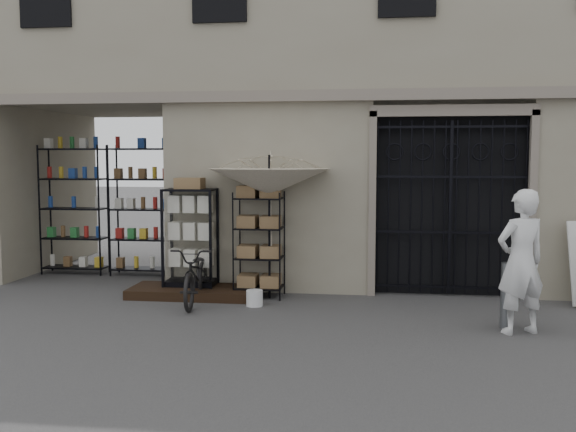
# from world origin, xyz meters

# --- Properties ---
(ground) EXTENTS (80.00, 80.00, 0.00)m
(ground) POSITION_xyz_m (0.00, 0.00, 0.00)
(ground) COLOR black
(ground) RESTS_ON ground
(main_building) EXTENTS (14.00, 4.00, 9.00)m
(main_building) POSITION_xyz_m (0.00, 4.00, 4.50)
(main_building) COLOR gray
(main_building) RESTS_ON ground
(shop_recess) EXTENTS (3.00, 1.70, 3.00)m
(shop_recess) POSITION_xyz_m (-4.50, 2.80, 1.50)
(shop_recess) COLOR black
(shop_recess) RESTS_ON ground
(shop_shelving) EXTENTS (2.70, 0.50, 2.50)m
(shop_shelving) POSITION_xyz_m (-4.55, 3.30, 1.25)
(shop_shelving) COLOR black
(shop_shelving) RESTS_ON ground
(iron_gate) EXTENTS (2.50, 0.21, 3.00)m
(iron_gate) POSITION_xyz_m (1.75, 2.28, 1.50)
(iron_gate) COLOR black
(iron_gate) RESTS_ON ground
(step_platform) EXTENTS (2.00, 0.90, 0.15)m
(step_platform) POSITION_xyz_m (-2.40, 1.55, 0.07)
(step_platform) COLOR black
(step_platform) RESTS_ON ground
(display_cabinet) EXTENTS (0.92, 0.75, 1.73)m
(display_cabinet) POSITION_xyz_m (-2.47, 1.72, 0.87)
(display_cabinet) COLOR black
(display_cabinet) RESTS_ON step_platform
(wire_rack) EXTENTS (0.80, 0.61, 1.71)m
(wire_rack) POSITION_xyz_m (-1.31, 1.67, 0.84)
(wire_rack) COLOR black
(wire_rack) RESTS_ON ground
(market_umbrella) EXTENTS (2.18, 2.20, 2.76)m
(market_umbrella) POSITION_xyz_m (-1.13, 1.59, 1.99)
(market_umbrella) COLOR black
(market_umbrella) RESTS_ON ground
(white_bucket) EXTENTS (0.32, 0.32, 0.24)m
(white_bucket) POSITION_xyz_m (-1.26, 1.01, 0.12)
(white_bucket) COLOR silver
(white_bucket) RESTS_ON ground
(bicycle) EXTENTS (0.68, 0.96, 1.73)m
(bicycle) POSITION_xyz_m (-2.18, 1.06, 0.00)
(bicycle) COLOR black
(bicycle) RESTS_ON ground
(steel_bollard) EXTENTS (0.17, 0.17, 0.88)m
(steel_bollard) POSITION_xyz_m (2.28, 0.19, 0.44)
(steel_bollard) COLOR slate
(steel_bollard) RESTS_ON ground
(shopkeeper) EXTENTS (1.37, 1.98, 0.45)m
(shopkeeper) POSITION_xyz_m (2.39, -0.04, 0.00)
(shopkeeper) COLOR silver
(shopkeeper) RESTS_ON ground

